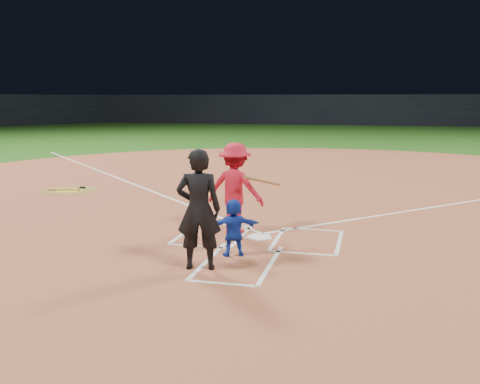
% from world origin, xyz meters
% --- Properties ---
extents(ground, '(120.00, 120.00, 0.00)m').
position_xyz_m(ground, '(0.00, 0.00, 0.00)').
color(ground, '#1C4B12').
rests_on(ground, ground).
extents(home_plate_dirt, '(28.00, 28.00, 0.01)m').
position_xyz_m(home_plate_dirt, '(0.00, 6.00, 0.01)').
color(home_plate_dirt, '#984D31').
rests_on(home_plate_dirt, ground).
extents(stadium_wall_far, '(80.00, 1.20, 3.20)m').
position_xyz_m(stadium_wall_far, '(0.00, 48.00, 1.60)').
color(stadium_wall_far, black).
rests_on(stadium_wall_far, ground).
extents(home_plate, '(0.60, 0.60, 0.02)m').
position_xyz_m(home_plate, '(0.00, 0.00, 0.02)').
color(home_plate, white).
rests_on(home_plate, home_plate_dirt).
extents(on_deck_circle, '(1.70, 1.70, 0.01)m').
position_xyz_m(on_deck_circle, '(-6.76, 4.11, 0.02)').
color(on_deck_circle, brown).
rests_on(on_deck_circle, home_plate_dirt).
extents(on_deck_logo, '(0.80, 0.80, 0.00)m').
position_xyz_m(on_deck_logo, '(-6.76, 4.11, 0.02)').
color(on_deck_logo, gold).
rests_on(on_deck_logo, on_deck_circle).
extents(on_deck_bat_a, '(0.48, 0.76, 0.06)m').
position_xyz_m(on_deck_bat_a, '(-6.61, 4.36, 0.05)').
color(on_deck_bat_a, '#9B6838').
rests_on(on_deck_bat_a, on_deck_circle).
extents(on_deck_bat_b, '(0.82, 0.30, 0.06)m').
position_xyz_m(on_deck_bat_b, '(-6.96, 4.01, 0.05)').
color(on_deck_bat_b, '#A77A3D').
rests_on(on_deck_bat_b, on_deck_circle).
extents(bat_weight_donut, '(0.19, 0.19, 0.05)m').
position_xyz_m(bat_weight_donut, '(-6.56, 4.51, 0.05)').
color(bat_weight_donut, black).
rests_on(bat_weight_donut, on_deck_circle).
extents(catcher, '(1.00, 0.65, 1.03)m').
position_xyz_m(catcher, '(-0.19, -1.32, 0.53)').
color(catcher, '#1639B8').
rests_on(catcher, home_plate_dirt).
extents(umpire, '(0.81, 0.62, 1.99)m').
position_xyz_m(umpire, '(-0.55, -2.18, 1.00)').
color(umpire, black).
rests_on(umpire, home_plate_dirt).
extents(chalk_markings, '(28.35, 17.32, 0.01)m').
position_xyz_m(chalk_markings, '(0.00, 5.29, 0.01)').
color(chalk_markings, white).
rests_on(chalk_markings, home_plate_dirt).
extents(batter_at_plate, '(1.58, 0.89, 1.87)m').
position_xyz_m(batter_at_plate, '(-0.57, 0.29, 0.95)').
color(batter_at_plate, red).
rests_on(batter_at_plate, home_plate_dirt).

